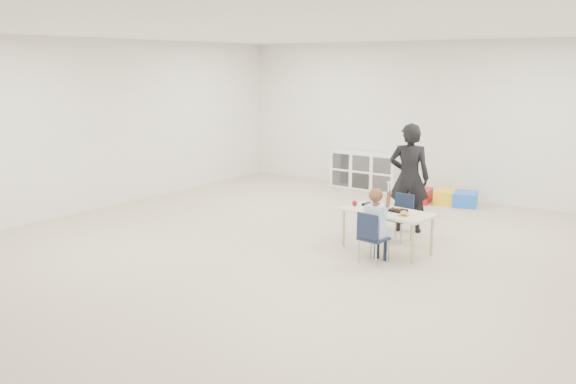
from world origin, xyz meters
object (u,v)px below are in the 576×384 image
Objects in this scene: table at (387,231)px; adult at (409,178)px; chair_near at (374,237)px; cubby_shelf at (366,171)px; child at (374,223)px.

table is 0.78× the size of adult.
adult reaches higher than chair_near.
adult is at bearing 107.54° from table.
cubby_shelf is at bearing 126.83° from chair_near.
chair_near is 4.57m from cubby_shelf.
table is 0.58m from child.
table is at bearing 106.34° from chair_near.
chair_near is 0.41× the size of adult.
child is 0.72× the size of cubby_shelf.
adult is (2.02, -2.36, 0.44)m from cubby_shelf.
child is 1.63m from adult.
child reaches higher than chair_near.
adult is at bearing 107.14° from chair_near.
child is at bearing -59.57° from cubby_shelf.
chair_near reaches higher than table.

